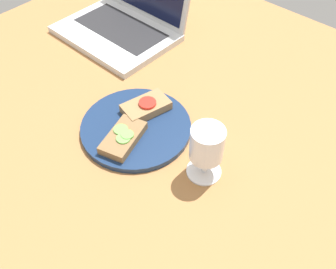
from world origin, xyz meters
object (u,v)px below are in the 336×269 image
Objects in this scene: plate at (136,127)px; sandwich_with_cucumber at (123,137)px; laptop at (124,21)px; sandwich_with_tomato at (146,107)px; wine_glass at (207,146)px.

plate is 2.00× the size of sandwich_with_cucumber.
sandwich_with_tomato is at bearing -35.02° from laptop.
sandwich_with_cucumber is (3.11, -10.44, -0.10)cm from sandwich_with_tomato.
sandwich_with_tomato reaches higher than sandwich_with_cucumber.
plate is 0.76× the size of laptop.
laptop is at bearing 144.98° from sandwich_with_tomato.
wine_glass reaches higher than sandwich_with_cucumber.
wine_glass is (21.29, -4.18, 5.80)cm from sandwich_with_tomato.
sandwich_with_cucumber is at bearing -73.21° from plate.
plate is 41.93cm from laptop.
plate is at bearing -39.69° from laptop.
plate is 5.77cm from sandwich_with_tomato.
sandwich_with_tomato is 0.96× the size of wine_glass.
plate is 2.10× the size of sandwich_with_tomato.
wine_glass is at bearing 19.00° from sandwich_with_cucumber.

